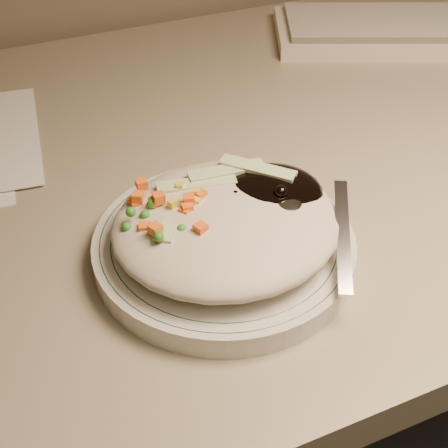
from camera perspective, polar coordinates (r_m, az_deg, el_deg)
name	(u,v)px	position (r m, az deg, el deg)	size (l,w,h in m)	color
desk	(239,270)	(0.82, 1.42, -4.26)	(1.40, 0.70, 0.74)	gray
plate	(224,247)	(0.54, 0.00, -2.12)	(0.22, 0.22, 0.02)	silver
plate_rim	(224,238)	(0.53, 0.00, -1.32)	(0.21, 0.21, 0.00)	#144723
meal	(229,218)	(0.52, 0.47, 0.55)	(0.21, 0.19, 0.05)	#B6AC93
keyboard	(425,30)	(0.97, 17.89, 16.55)	(0.45, 0.31, 0.03)	beige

